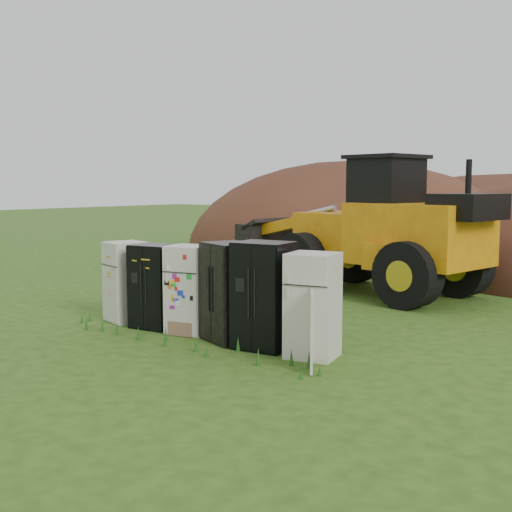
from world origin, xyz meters
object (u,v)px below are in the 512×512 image
(fridge_black_side, at_px, (155,286))
(fridge_open_door, at_px, (313,305))
(fridge_sticker, at_px, (189,289))
(fridge_black_right, at_px, (264,295))
(fridge_dark_mid, at_px, (230,292))
(wheel_loader, at_px, (358,224))
(fridge_leftmost, at_px, (126,282))

(fridge_black_side, distance_m, fridge_open_door, 3.79)
(fridge_sticker, relative_size, fridge_open_door, 0.97)
(fridge_black_right, relative_size, fridge_open_door, 1.07)
(fridge_dark_mid, relative_size, fridge_black_right, 0.97)
(fridge_sticker, xyz_separation_m, fridge_black_right, (1.88, -0.06, 0.09))
(fridge_black_right, bearing_deg, fridge_sticker, 170.11)
(fridge_dark_mid, height_order, wheel_loader, wheel_loader)
(fridge_black_side, height_order, fridge_black_right, fridge_black_right)
(fridge_black_side, xyz_separation_m, fridge_dark_mid, (1.95, 0.06, 0.07))
(fridge_dark_mid, bearing_deg, fridge_black_right, 16.41)
(fridge_black_side, xyz_separation_m, wheel_loader, (1.01, 6.67, 0.99))
(fridge_black_side, height_order, fridge_dark_mid, fridge_dark_mid)
(wheel_loader, bearing_deg, fridge_leftmost, -96.25)
(fridge_leftmost, bearing_deg, fridge_black_right, 14.19)
(fridge_leftmost, distance_m, fridge_black_side, 0.96)
(fridge_dark_mid, xyz_separation_m, fridge_black_right, (0.81, -0.04, 0.03))
(fridge_dark_mid, distance_m, fridge_open_door, 1.83)
(fridge_leftmost, height_order, fridge_black_side, fridge_leftmost)
(fridge_leftmost, xyz_separation_m, fridge_sticker, (1.84, 0.02, 0.01))
(fridge_dark_mid, relative_size, fridge_open_door, 1.04)
(fridge_open_door, height_order, wheel_loader, wheel_loader)
(fridge_leftmost, distance_m, fridge_black_right, 3.72)
(fridge_black_side, bearing_deg, fridge_leftmost, 167.83)
(fridge_sticker, height_order, fridge_dark_mid, fridge_dark_mid)
(fridge_black_side, xyz_separation_m, fridge_black_right, (2.77, 0.02, 0.10))
(wheel_loader, bearing_deg, fridge_open_door, -56.96)
(fridge_black_side, bearing_deg, fridge_sticker, -3.49)
(fridge_leftmost, relative_size, fridge_open_door, 0.96)
(fridge_leftmost, xyz_separation_m, fridge_open_door, (4.74, -0.00, 0.04))
(fridge_black_right, xyz_separation_m, wheel_loader, (-1.76, 6.65, 0.89))
(fridge_sticker, relative_size, fridge_dark_mid, 0.94)
(fridge_sticker, height_order, fridge_open_door, fridge_open_door)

